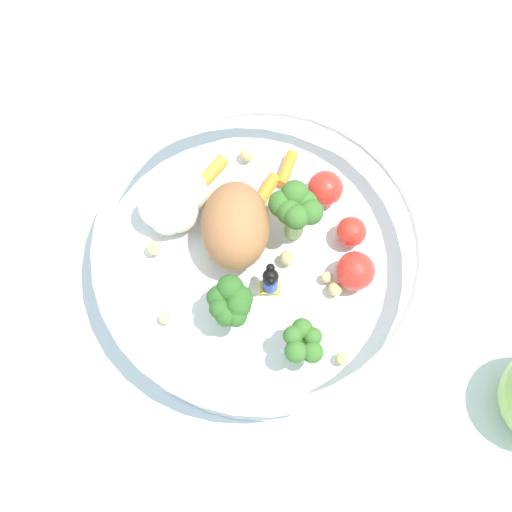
{
  "coord_description": "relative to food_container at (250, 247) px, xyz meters",
  "views": [
    {
      "loc": [
        -0.22,
        0.01,
        0.59
      ],
      "look_at": [
        0.01,
        0.0,
        0.03
      ],
      "focal_mm": 54.73,
      "sensor_mm": 36.0,
      "label": 1
    }
  ],
  "objects": [
    {
      "name": "ground_plane",
      "position": [
        -0.02,
        -0.01,
        -0.03
      ],
      "size": [
        2.4,
        2.4,
        0.0
      ],
      "primitive_type": "plane",
      "color": "silver"
    },
    {
      "name": "food_container",
      "position": [
        0.0,
        0.0,
        0.0
      ],
      "size": [
        0.26,
        0.26,
        0.07
      ],
      "color": "white",
      "rests_on": "ground_plane"
    }
  ]
}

